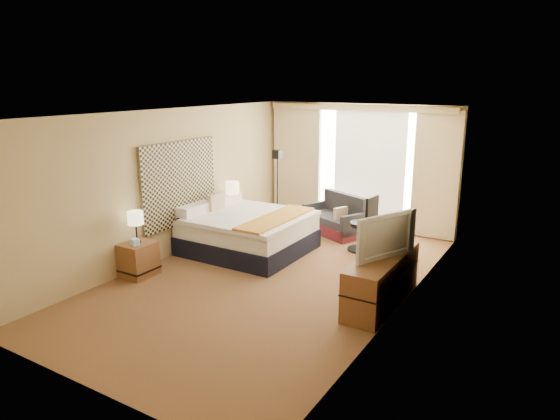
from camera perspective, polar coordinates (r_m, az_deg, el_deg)
The scene contains 21 objects.
floor at distance 8.08m, azimuth -0.94°, elevation -7.65°, with size 4.20×7.00×0.02m, color #532417.
ceiling at distance 7.49m, azimuth -1.02°, elevation 11.07°, with size 4.20×7.00×0.02m, color white.
wall_back at distance 10.75m, azimuth 9.03°, elevation 5.00°, with size 4.20×0.02×2.60m, color tan.
wall_front at distance 5.20m, azimuth -22.11°, elevation -6.34°, with size 4.20×0.02×2.60m, color tan.
wall_left at distance 8.96m, azimuth -12.44°, elevation 2.92°, with size 0.02×7.00×2.60m, color tan.
wall_right at distance 6.84m, azimuth 14.10°, elevation -0.78°, with size 0.02×7.00×2.60m, color tan.
headboard at distance 9.08m, azimuth -11.39°, elevation 3.00°, with size 0.06×1.85×1.50m, color black.
nightstand_left at distance 8.36m, azimuth -15.86°, elevation -5.44°, with size 0.45×0.52×0.55m, color brown.
nightstand_right at distance 10.13m, azimuth -5.55°, elevation -1.43°, with size 0.45×0.52×0.55m, color brown.
media_dresser at distance 7.22m, azimuth 11.57°, elevation -7.78°, with size 0.50×1.80×0.70m, color brown.
window at distance 10.63m, azimuth 10.23°, elevation 4.95°, with size 2.30×0.02×2.30m, color white.
curtains at distance 10.63m, azimuth 8.81°, elevation 5.49°, with size 4.12×0.19×2.56m.
bed at distance 9.18m, azimuth -3.74°, elevation -2.50°, with size 2.06×1.88×1.00m.
loveseat at distance 10.30m, azimuth 6.42°, elevation -1.22°, with size 1.46×1.16×0.81m.
floor_lamp at distance 10.29m, azimuth -0.31°, elevation 4.14°, with size 0.21×0.21×1.69m.
desk_chair at distance 9.26m, azimuth 9.68°, elevation -1.87°, with size 0.51×0.51×1.05m.
lamp_left at distance 8.17m, azimuth -16.19°, elevation -0.95°, with size 0.25×0.25×0.52m.
lamp_right at distance 9.94m, azimuth -5.46°, elevation 2.51°, with size 0.27×0.27×0.57m.
tissue_box at distance 8.16m, azimuth -16.25°, elevation -3.54°, with size 0.11×0.11×0.10m, color #9AD2EE.
telephone at distance 9.92m, azimuth -5.57°, elevation 0.10°, with size 0.19×0.15×0.08m, color black.
television at distance 7.01m, azimuth 11.46°, elevation -2.71°, with size 1.08×0.14×0.62m, color black.
Camera 1 is at (3.99, -6.33, 3.06)m, focal length 32.00 mm.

